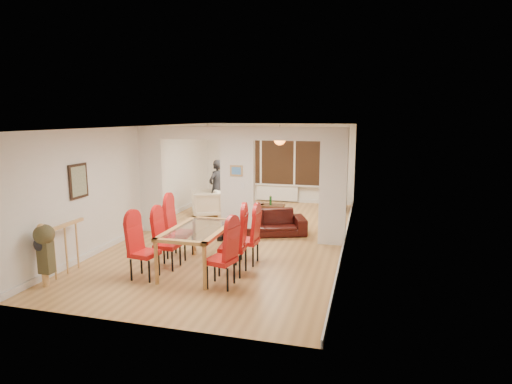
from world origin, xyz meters
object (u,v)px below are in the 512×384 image
at_px(dining_chair_lc, 180,229).
at_px(armchair, 206,203).
at_px(sofa, 263,223).
at_px(bottle, 271,200).
at_px(dining_table, 199,249).
at_px(dining_chair_lb, 167,241).
at_px(coffee_table, 268,208).
at_px(dining_chair_ra, 221,255).
at_px(dining_chair_rc, 247,237).
at_px(bowl, 261,204).
at_px(dining_chair_la, 144,249).
at_px(person, 217,187).
at_px(dining_chair_rb, 233,243).
at_px(television, 335,201).

height_order(dining_chair_lc, armchair, dining_chair_lc).
bearing_deg(sofa, bottle, 78.33).
xyz_separation_m(dining_table, dining_chair_lb, (-0.62, -0.02, 0.12)).
height_order(dining_chair_lc, coffee_table, dining_chair_lc).
xyz_separation_m(dining_chair_ra, coffee_table, (-0.56, 5.72, -0.43)).
bearing_deg(coffee_table, dining_chair_rc, -81.65).
distance_m(sofa, bowl, 2.48).
bearing_deg(dining_chair_la, dining_chair_lc, 93.72).
bearing_deg(bottle, dining_chair_la, -99.60).
height_order(dining_chair_la, sofa, dining_chair_la).
xyz_separation_m(dining_chair_rc, person, (-2.05, 3.91, 0.27)).
bearing_deg(dining_chair_la, dining_chair_ra, 8.27).
height_order(dining_table, bottle, dining_table).
distance_m(dining_chair_la, dining_chair_lc, 1.23).
bearing_deg(coffee_table, dining_chair_rb, -83.66).
distance_m(dining_chair_la, person, 5.16).
distance_m(dining_chair_la, dining_chair_rc, 1.95).
height_order(dining_chair_lb, coffee_table, dining_chair_lb).
bearing_deg(dining_chair_lc, dining_chair_ra, -46.29).
xyz_separation_m(coffee_table, bottle, (0.10, -0.03, 0.26)).
bearing_deg(dining_chair_la, bowl, 91.95).
bearing_deg(bottle, dining_chair_lc, -100.89).
xyz_separation_m(dining_table, dining_chair_lc, (-0.67, 0.61, 0.17)).
height_order(dining_chair_lc, sofa, dining_chair_lc).
xyz_separation_m(dining_chair_lb, sofa, (1.18, 2.71, -0.23)).
height_order(sofa, person, person).
bearing_deg(bowl, sofa, -74.23).
distance_m(dining_chair_ra, person, 5.50).
xyz_separation_m(dining_chair_lc, armchair, (-0.82, 3.54, -0.20)).
distance_m(dining_chair_lc, bottle, 4.54).
xyz_separation_m(armchair, bowl, (1.38, 0.92, -0.12)).
bearing_deg(dining_chair_rc, television, 78.68).
bearing_deg(coffee_table, dining_chair_lb, -97.91).
bearing_deg(dining_table, bowl, 91.26).
bearing_deg(sofa, dining_chair_lb, -134.17).
xyz_separation_m(dining_table, sofa, (0.56, 2.69, -0.11)).
relative_size(dining_chair_rb, dining_chair_rc, 1.10).
xyz_separation_m(dining_chair_lc, bottle, (0.86, 4.46, -0.21)).
relative_size(dining_chair_lb, sofa, 0.52).
height_order(dining_chair_la, dining_chair_rc, dining_chair_la).
height_order(dining_chair_rc, television, dining_chair_rc).
distance_m(dining_chair_rb, dining_chair_rc, 0.61).
xyz_separation_m(dining_chair_lb, dining_chair_rb, (1.28, 0.02, 0.06)).
distance_m(dining_chair_ra, bowl, 5.76).
bearing_deg(dining_chair_la, person, 104.45).
bearing_deg(dining_chair_ra, dining_chair_lc, 150.24).
xyz_separation_m(dining_chair_la, coffee_table, (0.86, 5.71, -0.42)).
bearing_deg(dining_chair_ra, television, 91.29).
bearing_deg(bottle, television, 23.02).
height_order(dining_chair_la, dining_chair_rb, dining_chair_rb).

